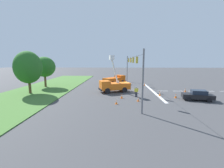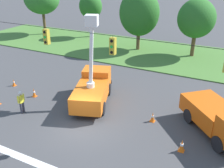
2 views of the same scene
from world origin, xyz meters
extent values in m
plane|color=#424244|center=(0.00, 0.00, 0.00)|extent=(200.00, 200.00, 0.00)
cube|color=#477533|center=(0.00, 18.00, 0.05)|extent=(56.00, 12.00, 0.10)
cube|color=silver|center=(0.00, -4.20, 0.00)|extent=(17.60, 0.50, 0.01)
cube|color=silver|center=(0.00, -6.20, 0.00)|extent=(0.20, 2.00, 0.01)
cube|color=silver|center=(0.00, -9.20, 0.00)|extent=(0.20, 2.00, 0.01)
cube|color=silver|center=(0.00, -12.20, 0.00)|extent=(0.20, 2.00, 0.01)
cube|color=silver|center=(0.00, -15.20, 0.00)|extent=(0.20, 2.00, 0.01)
cylinder|color=slate|center=(-13.00, 0.00, 3.60)|extent=(0.20, 0.20, 7.20)
cylinder|color=slate|center=(13.00, 0.00, 3.60)|extent=(0.20, 0.20, 7.20)
cylinder|color=black|center=(0.00, 0.00, 6.60)|extent=(26.00, 0.03, 0.03)
cylinder|color=black|center=(-7.47, 0.00, 6.55)|extent=(0.02, 0.02, 0.10)
cube|color=gold|center=(-7.47, 0.00, 6.02)|extent=(0.32, 0.28, 0.96)
cylinder|color=black|center=(-7.47, -0.16, 6.34)|extent=(0.16, 0.05, 0.16)
cylinder|color=green|center=(-7.47, -0.16, 6.02)|extent=(0.16, 0.05, 0.16)
cylinder|color=black|center=(-7.47, -0.16, 5.70)|extent=(0.16, 0.05, 0.16)
cylinder|color=black|center=(-2.38, 0.00, 6.55)|extent=(0.02, 0.02, 0.10)
cube|color=gold|center=(-2.38, 0.00, 6.02)|extent=(0.32, 0.28, 0.96)
cylinder|color=black|center=(-2.38, -0.16, 6.34)|extent=(0.16, 0.05, 0.16)
cylinder|color=green|center=(-2.38, -0.16, 6.02)|extent=(0.16, 0.05, 0.16)
cylinder|color=black|center=(-2.38, -0.16, 5.70)|extent=(0.16, 0.05, 0.16)
cylinder|color=black|center=(2.27, 0.00, 6.55)|extent=(0.02, 0.02, 0.10)
cube|color=gold|center=(2.27, 0.00, 6.02)|extent=(0.32, 0.28, 0.96)
cylinder|color=black|center=(2.27, -0.16, 6.34)|extent=(0.16, 0.05, 0.16)
cylinder|color=green|center=(2.27, -0.16, 6.02)|extent=(0.16, 0.05, 0.16)
cylinder|color=black|center=(2.27, -0.16, 5.70)|extent=(0.16, 0.05, 0.16)
cylinder|color=black|center=(8.18, 0.00, 6.55)|extent=(0.02, 0.02, 0.10)
cube|color=gold|center=(8.18, 0.00, 6.02)|extent=(0.32, 0.28, 0.96)
cylinder|color=black|center=(8.18, -0.16, 6.34)|extent=(0.16, 0.05, 0.16)
cylinder|color=black|center=(8.18, -0.16, 6.02)|extent=(0.16, 0.05, 0.16)
cylinder|color=green|center=(8.18, -0.16, 5.70)|extent=(0.16, 0.05, 0.16)
cylinder|color=brown|center=(-3.37, 18.50, 1.32)|extent=(0.44, 0.44, 2.63)
ellipsoid|color=#286623|center=(-3.37, 18.50, 4.77)|extent=(5.02, 4.55, 5.69)
cylinder|color=brown|center=(3.48, 18.96, 1.36)|extent=(0.46, 0.46, 2.73)
ellipsoid|color=#286623|center=(3.48, 18.96, 4.56)|extent=(4.32, 4.74, 4.45)
cube|color=orange|center=(-0.87, 2.44, 1.11)|extent=(3.49, 4.50, 1.21)
cube|color=orange|center=(-1.82, 5.11, 1.36)|extent=(2.65, 2.34, 1.72)
cube|color=#1E2838|center=(-2.02, 5.67, 1.66)|extent=(1.88, 0.75, 0.77)
cube|color=black|center=(-2.13, 5.98, 0.65)|extent=(2.22, 0.92, 0.30)
cylinder|color=black|center=(-2.74, 4.54, 0.50)|extent=(0.60, 1.04, 1.00)
cylinder|color=black|center=(-0.75, 5.25, 0.50)|extent=(0.60, 1.04, 1.00)
cylinder|color=black|center=(-1.63, 1.42, 0.50)|extent=(0.60, 1.04, 1.00)
cylinder|color=black|center=(0.36, 2.13, 0.50)|extent=(0.60, 1.04, 1.00)
cylinder|color=silver|center=(-0.97, 2.71, 1.89)|extent=(0.60, 0.60, 0.36)
cube|color=white|center=(-1.17, 3.26, 3.97)|extent=(0.70, 1.41, 4.57)
cube|color=white|center=(-1.36, 3.82, 6.47)|extent=(1.12, 1.06, 0.80)
cube|color=#D6560F|center=(7.58, 4.17, 1.09)|extent=(4.50, 4.60, 1.17)
cube|color=#D6560F|center=(9.48, 2.08, 1.34)|extent=(2.91, 2.86, 1.68)
cube|color=#1E2838|center=(9.88, 1.64, 1.64)|extent=(1.64, 1.50, 0.76)
cube|color=black|center=(10.10, 1.39, 0.65)|extent=(1.96, 1.80, 0.30)
cylinder|color=black|center=(10.18, 3.02, 0.50)|extent=(0.88, 0.93, 1.00)
cylinder|color=black|center=(8.48, 1.47, 0.50)|extent=(0.88, 0.93, 1.00)
cylinder|color=black|center=(7.96, 5.46, 0.50)|extent=(0.88, 0.93, 1.00)
cylinder|color=black|center=(6.26, 3.92, 0.50)|extent=(0.88, 0.93, 1.00)
cube|color=black|center=(-6.92, -9.30, 0.64)|extent=(2.66, 4.58, 0.64)
cube|color=#192333|center=(-6.96, -9.45, 1.26)|extent=(1.91, 2.34, 0.60)
cylinder|color=black|center=(-7.47, -7.81, 0.32)|extent=(0.34, 0.67, 0.64)
cylinder|color=black|center=(-5.79, -8.19, 0.32)|extent=(0.34, 0.67, 0.64)
cylinder|color=black|center=(-8.06, -10.41, 0.32)|extent=(0.34, 0.67, 0.64)
cylinder|color=black|center=(-6.38, -10.79, 0.32)|extent=(0.34, 0.67, 0.64)
cylinder|color=#383842|center=(-5.13, -0.45, 0.42)|extent=(0.18, 0.18, 0.85)
cylinder|color=#383842|center=(-5.12, -0.25, 0.42)|extent=(0.18, 0.18, 0.85)
cube|color=yellow|center=(-5.12, -0.35, 1.15)|extent=(0.25, 0.41, 0.60)
cube|color=silver|center=(-5.12, -0.35, 1.15)|extent=(0.09, 0.42, 0.62)
cylinder|color=yellow|center=(-5.13, -0.62, 1.18)|extent=(0.11, 0.11, 0.55)
cylinder|color=yellow|center=(-5.11, -0.08, 1.18)|extent=(0.11, 0.11, 0.55)
sphere|color=tan|center=(-5.12, -0.35, 1.58)|extent=(0.22, 0.22, 0.22)
sphere|color=white|center=(-5.12, -0.35, 1.64)|extent=(0.26, 0.26, 0.26)
cube|color=orange|center=(-5.60, -6.60, 0.01)|extent=(0.36, 0.36, 0.03)
cone|color=orange|center=(-5.60, -6.60, 0.38)|extent=(0.28, 0.28, 0.71)
cylinder|color=white|center=(-5.60, -6.60, 0.42)|extent=(0.18, 0.18, 0.13)
cube|color=orange|center=(6.42, -3.82, 0.01)|extent=(0.36, 0.36, 0.03)
cone|color=orange|center=(6.42, -3.82, 0.41)|extent=(0.30, 0.30, 0.76)
cylinder|color=white|center=(6.42, -3.82, 0.45)|extent=(0.19, 0.19, 0.14)
cube|color=orange|center=(-0.72, -10.28, 0.01)|extent=(0.36, 0.36, 0.03)
cone|color=orange|center=(-0.72, -10.28, 0.38)|extent=(0.28, 0.28, 0.71)
cylinder|color=white|center=(-0.72, -10.28, 0.42)|extent=(0.18, 0.18, 0.13)
cube|color=orange|center=(-9.36, 2.91, 0.01)|extent=(0.36, 0.36, 0.03)
cone|color=orange|center=(-9.36, 2.91, 0.34)|extent=(0.25, 0.25, 0.62)
cylinder|color=white|center=(-9.36, 2.91, 0.37)|extent=(0.15, 0.15, 0.11)
cube|color=orange|center=(-4.08, -4.49, 0.01)|extent=(0.36, 0.36, 0.03)
cone|color=orange|center=(-4.08, -4.49, 0.42)|extent=(0.31, 0.31, 0.78)
cylinder|color=white|center=(-4.08, -4.49, 0.46)|extent=(0.19, 0.19, 0.14)
cube|color=orange|center=(6.57, 0.52, 0.01)|extent=(0.36, 0.36, 0.03)
cone|color=orange|center=(6.57, 0.52, 0.42)|extent=(0.31, 0.31, 0.78)
cylinder|color=white|center=(6.57, 0.52, 0.46)|extent=(0.19, 0.19, 0.14)
cube|color=orange|center=(3.97, 2.87, 0.01)|extent=(0.36, 0.36, 0.03)
cone|color=orange|center=(3.97, 2.87, 0.38)|extent=(0.28, 0.28, 0.70)
cylinder|color=white|center=(3.97, 2.87, 0.42)|extent=(0.17, 0.17, 0.13)
cube|color=orange|center=(-7.80, -0.30, 0.01)|extent=(0.36, 0.36, 0.03)
cone|color=orange|center=(-7.80, -0.30, 0.34)|extent=(0.24, 0.24, 0.61)
cylinder|color=white|center=(-7.80, -0.30, 0.37)|extent=(0.15, 0.15, 0.11)
cube|color=orange|center=(-6.17, 2.07, 0.01)|extent=(0.36, 0.36, 0.03)
cone|color=orange|center=(-6.17, 2.07, 0.39)|extent=(0.29, 0.29, 0.72)
cylinder|color=white|center=(-6.17, 2.07, 0.43)|extent=(0.18, 0.18, 0.13)
camera|label=1|loc=(-29.31, 2.82, 5.93)|focal=24.00mm
camera|label=2|loc=(8.56, -12.55, 10.08)|focal=42.00mm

